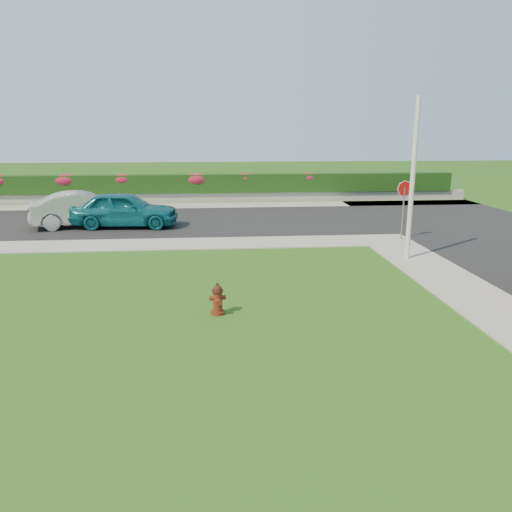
{
  "coord_description": "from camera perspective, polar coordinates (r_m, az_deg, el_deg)",
  "views": [
    {
      "loc": [
        0.12,
        -10.07,
        4.33
      ],
      "look_at": [
        1.28,
        3.39,
        0.9
      ],
      "focal_mm": 35.0,
      "sensor_mm": 36.0,
      "label": 1
    }
  ],
  "objects": [
    {
      "name": "curb_corner",
      "position": [
        20.72,
        14.59,
        1.78
      ],
      "size": [
        2.0,
        2.0,
        0.04
      ],
      "primitive_type": "cube",
      "color": "gray",
      "rests_on": "ground"
    },
    {
      "name": "flower_clump_e",
      "position": [
        30.76,
        -1.27,
        8.93
      ],
      "size": [
        1.13,
        0.72,
        0.56
      ],
      "primitive_type": "ellipsoid",
      "color": "#B21E3F",
      "rests_on": "hedge"
    },
    {
      "name": "flower_clump_d",
      "position": [
        30.72,
        -6.81,
        8.7
      ],
      "size": [
        1.47,
        0.95,
        0.74
      ],
      "primitive_type": "ellipsoid",
      "color": "#B21E3F",
      "rests_on": "hedge"
    },
    {
      "name": "flower_clump_b",
      "position": [
        31.92,
        -20.97,
        8.08
      ],
      "size": [
        1.46,
        0.94,
        0.73
      ],
      "primitive_type": "ellipsoid",
      "color": "#B21E3F",
      "rests_on": "hedge"
    },
    {
      "name": "street_far",
      "position": [
        24.98,
        -16.71,
        3.71
      ],
      "size": [
        26.0,
        8.0,
        0.04
      ],
      "primitive_type": "cube",
      "color": "black",
      "rests_on": "ground"
    },
    {
      "name": "sidewalk_beyond",
      "position": [
        29.4,
        -7.09,
        5.72
      ],
      "size": [
        34.0,
        2.0,
        0.04
      ],
      "primitive_type": "cube",
      "color": "gray",
      "rests_on": "ground"
    },
    {
      "name": "flower_clump_f",
      "position": [
        31.26,
        6.03,
        8.92
      ],
      "size": [
        1.19,
        0.76,
        0.59
      ],
      "primitive_type": "ellipsoid",
      "color": "#B21E3F",
      "rests_on": "hedge"
    },
    {
      "name": "retaining_wall",
      "position": [
        30.85,
        -7.02,
        6.64
      ],
      "size": [
        34.0,
        0.4,
        0.6
      ],
      "primitive_type": "cube",
      "color": "gray",
      "rests_on": "ground"
    },
    {
      "name": "sedan_teal",
      "position": [
        23.31,
        -14.78,
        5.18
      ],
      "size": [
        4.83,
        2.17,
        1.61
      ],
      "primitive_type": "imported",
      "rotation": [
        0.0,
        0.0,
        1.51
      ],
      "color": "#0D5C69",
      "rests_on": "street_far"
    },
    {
      "name": "stop_sign",
      "position": [
        20.74,
        16.57,
        6.55
      ],
      "size": [
        0.64,
        0.14,
        2.39
      ],
      "rotation": [
        0.0,
        0.0,
        -0.22
      ],
      "color": "slate",
      "rests_on": "ground"
    },
    {
      "name": "ground",
      "position": [
        10.96,
        -5.21,
        -9.1
      ],
      "size": [
        120.0,
        120.0,
        0.0
      ],
      "primitive_type": "plane",
      "color": "black",
      "rests_on": "ground"
    },
    {
      "name": "utility_pole",
      "position": [
        17.46,
        17.45,
        8.22
      ],
      "size": [
        0.16,
        0.16,
        5.39
      ],
      "primitive_type": "cylinder",
      "color": "silver",
      "rests_on": "ground"
    },
    {
      "name": "fire_hydrant",
      "position": [
        12.05,
        -4.41,
        -4.99
      ],
      "size": [
        0.4,
        0.38,
        0.78
      ],
      "rotation": [
        0.0,
        0.0,
        0.15
      ],
      "color": "#4A200B",
      "rests_on": "ground"
    },
    {
      "name": "sedan_silver",
      "position": [
        24.06,
        -18.98,
        5.1
      ],
      "size": [
        5.04,
        2.99,
        1.57
      ],
      "primitive_type": "imported",
      "rotation": [
        0.0,
        0.0,
        1.87
      ],
      "color": "#9B9DA2",
      "rests_on": "street_far"
    },
    {
      "name": "sidewalk_far",
      "position": [
        20.48,
        -22.19,
        1.03
      ],
      "size": [
        24.0,
        2.0,
        0.04
      ],
      "primitive_type": "cube",
      "color": "gray",
      "rests_on": "ground"
    },
    {
      "name": "hedge",
      "position": [
        30.85,
        -7.06,
        8.23
      ],
      "size": [
        32.0,
        0.9,
        1.1
      ],
      "primitive_type": "cube",
      "color": "black",
      "rests_on": "retaining_wall"
    },
    {
      "name": "flower_clump_c",
      "position": [
        31.17,
        -15.02,
        8.46
      ],
      "size": [
        1.31,
        0.84,
        0.65
      ],
      "primitive_type": "ellipsoid",
      "color": "#B21E3F",
      "rests_on": "hedge"
    }
  ]
}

